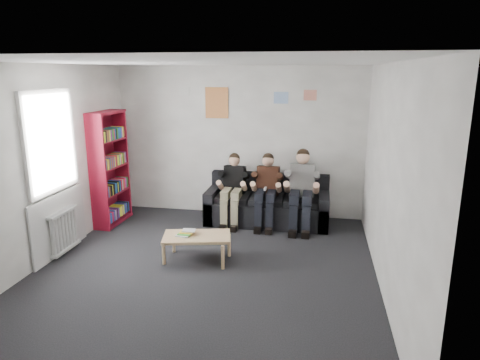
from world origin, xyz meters
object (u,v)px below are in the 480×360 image
object	(u,v)px
sofa	(268,206)
bookshelf	(110,168)
coffee_table	(197,238)
person_middle	(266,191)
person_right	(301,190)
person_left	(233,189)

from	to	relation	value
sofa	bookshelf	bearing A→B (deg)	-168.89
coffee_table	person_middle	world-z (taller)	person_middle
person_right	bookshelf	bearing A→B (deg)	-172.35
person_left	person_right	bearing A→B (deg)	5.46
coffee_table	person_middle	distance (m)	1.80
coffee_table	person_left	size ratio (longest dim) A/B	0.76
person_left	person_middle	size ratio (longest dim) A/B	0.98
sofa	person_right	xyz separation A→B (m)	(0.59, -0.20, 0.36)
coffee_table	sofa	bearing A→B (deg)	66.34
sofa	person_middle	distance (m)	0.38
coffee_table	bookshelf	bearing A→B (deg)	146.27
bookshelf	person_middle	size ratio (longest dim) A/B	1.57
sofa	bookshelf	distance (m)	2.80
coffee_table	person_right	bearing A→B (deg)	49.13
person_left	person_middle	distance (m)	0.59
person_middle	coffee_table	bearing A→B (deg)	-111.23
sofa	person_right	size ratio (longest dim) A/B	1.58
coffee_table	person_left	distance (m)	1.63
person_left	person_right	distance (m)	1.18
sofa	bookshelf	world-z (taller)	bookshelf
person_right	person_middle	bearing A→B (deg)	-178.53
bookshelf	person_middle	world-z (taller)	bookshelf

